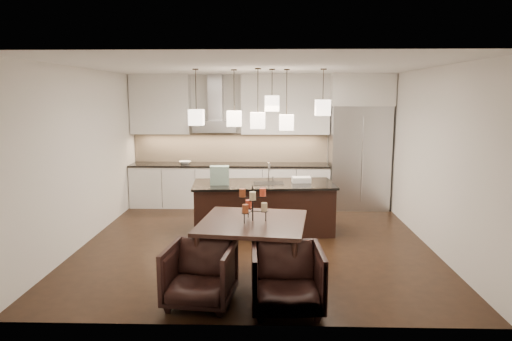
{
  "coord_description": "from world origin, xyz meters",
  "views": [
    {
      "loc": [
        0.21,
        -7.17,
        2.38
      ],
      "look_at": [
        0.0,
        0.2,
        1.15
      ],
      "focal_mm": 32.0,
      "sensor_mm": 36.0,
      "label": 1
    }
  ],
  "objects_px": {
    "armchair_left": "(200,275)",
    "armchair_right": "(287,279)",
    "refrigerator": "(359,157)",
    "dining_table": "(253,250)",
    "island_body": "(264,208)"
  },
  "relations": [
    {
      "from": "armchair_left",
      "to": "refrigerator",
      "type": "bearing_deg",
      "value": 67.29
    },
    {
      "from": "dining_table",
      "to": "armchair_left",
      "type": "xyz_separation_m",
      "value": [
        -0.58,
        -0.72,
        -0.04
      ]
    },
    {
      "from": "armchair_left",
      "to": "armchair_right",
      "type": "bearing_deg",
      "value": 0.09
    },
    {
      "from": "island_body",
      "to": "dining_table",
      "type": "xyz_separation_m",
      "value": [
        -0.11,
        -2.12,
        -0.02
      ]
    },
    {
      "from": "dining_table",
      "to": "armchair_right",
      "type": "xyz_separation_m",
      "value": [
        0.41,
        -0.85,
        -0.03
      ]
    },
    {
      "from": "dining_table",
      "to": "armchair_right",
      "type": "height_order",
      "value": "dining_table"
    },
    {
      "from": "armchair_right",
      "to": "dining_table",
      "type": "bearing_deg",
      "value": 113.19
    },
    {
      "from": "armchair_left",
      "to": "armchair_right",
      "type": "distance_m",
      "value": 1.0
    },
    {
      "from": "refrigerator",
      "to": "dining_table",
      "type": "bearing_deg",
      "value": -118.12
    },
    {
      "from": "refrigerator",
      "to": "dining_table",
      "type": "height_order",
      "value": "refrigerator"
    },
    {
      "from": "refrigerator",
      "to": "island_body",
      "type": "bearing_deg",
      "value": -137.82
    },
    {
      "from": "refrigerator",
      "to": "armchair_right",
      "type": "relative_size",
      "value": 2.69
    },
    {
      "from": "dining_table",
      "to": "refrigerator",
      "type": "bearing_deg",
      "value": 69.02
    },
    {
      "from": "refrigerator",
      "to": "dining_table",
      "type": "distance_m",
      "value": 4.49
    },
    {
      "from": "refrigerator",
      "to": "armchair_left",
      "type": "distance_m",
      "value": 5.4
    }
  ]
}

